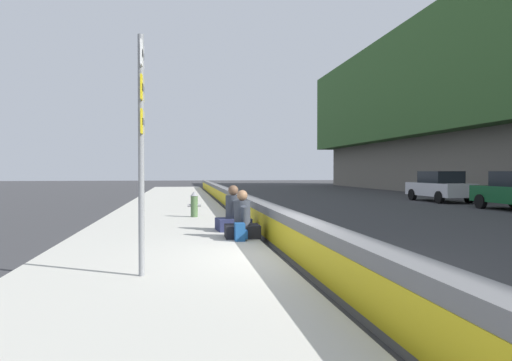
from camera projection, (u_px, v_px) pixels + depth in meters
ground_plane at (303, 264)px, 8.83m from camera, size 160.00×160.00×0.00m
sidewalk_strip at (157, 264)px, 8.42m from camera, size 80.00×4.40×0.14m
jersey_barrier at (303, 241)px, 8.82m from camera, size 76.00×0.45×0.85m
route_sign_post at (141, 136)px, 7.13m from camera, size 0.44×0.09×3.60m
fire_hydrant at (194, 204)px, 16.37m from camera, size 0.26×0.46×0.88m
seated_person_foreground at (242, 223)px, 11.29m from camera, size 0.72×0.82×1.13m
seated_person_middle at (233, 216)px, 12.66m from camera, size 0.83×0.94×1.20m
backpack at (240, 232)px, 10.77m from camera, size 0.32×0.28×0.40m
parked_car_fourth at (440, 186)px, 26.74m from camera, size 4.54×2.02×1.71m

